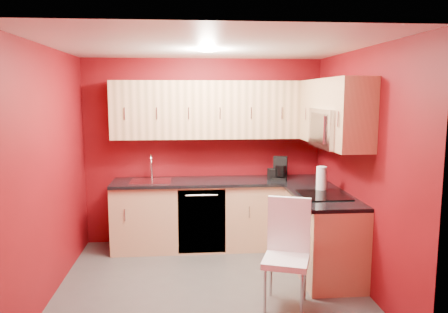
{
  "coord_description": "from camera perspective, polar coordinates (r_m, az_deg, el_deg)",
  "views": [
    {
      "loc": [
        -0.23,
        -4.42,
        2.02
      ],
      "look_at": [
        0.2,
        0.55,
        1.31
      ],
      "focal_mm": 35.0,
      "sensor_mm": 36.0,
      "label": 1
    }
  ],
  "objects": [
    {
      "name": "wall_right",
      "position": [
        4.85,
        17.31,
        -1.45
      ],
      "size": [
        0.0,
        3.0,
        3.0
      ],
      "primitive_type": "plane",
      "rotation": [
        1.57,
        0.0,
        -1.57
      ],
      "color": "maroon",
      "rests_on": "floor"
    },
    {
      "name": "ceiling",
      "position": [
        4.46,
        -2.02,
        14.23
      ],
      "size": [
        3.2,
        3.2,
        0.0
      ],
      "primitive_type": "plane",
      "rotation": [
        3.14,
        0.0,
        0.0
      ],
      "color": "white",
      "rests_on": "wall_back"
    },
    {
      "name": "countertop_right",
      "position": [
        5.03,
        12.79,
        -5.13
      ],
      "size": [
        0.63,
        1.27,
        0.04
      ],
      "primitive_type": "cube",
      "color": "black",
      "rests_on": "base_cabinets_right"
    },
    {
      "name": "wall_front",
      "position": [
        3.03,
        -0.45,
        -6.68
      ],
      "size": [
        3.2,
        0.0,
        3.2
      ],
      "primitive_type": "plane",
      "rotation": [
        -1.57,
        0.0,
        0.0
      ],
      "color": "maroon",
      "rests_on": "floor"
    },
    {
      "name": "sink",
      "position": [
        5.75,
        -9.54,
        -2.83
      ],
      "size": [
        0.52,
        0.42,
        0.35
      ],
      "color": "silver",
      "rests_on": "countertop_back"
    },
    {
      "name": "countertop_back",
      "position": [
        5.74,
        -0.54,
        -3.29
      ],
      "size": [
        2.8,
        0.63,
        0.04
      ],
      "primitive_type": "cube",
      "color": "black",
      "rests_on": "base_cabinets_back"
    },
    {
      "name": "dishwasher_front",
      "position": [
        5.57,
        -2.91,
        -8.48
      ],
      "size": [
        0.6,
        0.02,
        0.82
      ],
      "primitive_type": "cube",
      "color": "black",
      "rests_on": "base_cabinets_back"
    },
    {
      "name": "dining_chair",
      "position": [
        4.28,
        8.12,
        -12.58
      ],
      "size": [
        0.54,
        0.55,
        1.03
      ],
      "primitive_type": null,
      "rotation": [
        0.0,
        0.0,
        -0.35
      ],
      "color": "white",
      "rests_on": "floor"
    },
    {
      "name": "coffee_maker",
      "position": [
        5.8,
        7.3,
        -1.54
      ],
      "size": [
        0.24,
        0.28,
        0.3
      ],
      "primitive_type": null,
      "rotation": [
        0.0,
        0.0,
        -0.31
      ],
      "color": "black",
      "rests_on": "countertop_back"
    },
    {
      "name": "cooktop",
      "position": [
        4.99,
        12.86,
        -4.95
      ],
      "size": [
        0.5,
        0.55,
        0.01
      ],
      "primitive_type": "cube",
      "color": "black",
      "rests_on": "countertop_right"
    },
    {
      "name": "paper_towel",
      "position": [
        5.22,
        12.61,
        -2.84
      ],
      "size": [
        0.21,
        0.21,
        0.28
      ],
      "primitive_type": null,
      "rotation": [
        0.0,
        0.0,
        -0.4
      ],
      "color": "white",
      "rests_on": "countertop_right"
    },
    {
      "name": "floor",
      "position": [
        4.87,
        -1.86,
        -16.45
      ],
      "size": [
        3.2,
        3.2,
        0.0
      ],
      "primitive_type": "plane",
      "color": "#464441",
      "rests_on": "ground"
    },
    {
      "name": "downlight",
      "position": [
        4.75,
        -2.2,
        13.67
      ],
      "size": [
        0.2,
        0.2,
        0.01
      ],
      "primitive_type": "cylinder",
      "color": "white",
      "rests_on": "ceiling"
    },
    {
      "name": "base_cabinets_back",
      "position": [
        5.86,
        -0.54,
        -7.63
      ],
      "size": [
        2.8,
        0.6,
        0.87
      ],
      "primitive_type": "cube",
      "color": "tan",
      "rests_on": "floor"
    },
    {
      "name": "microwave",
      "position": [
        4.91,
        14.41,
        3.6
      ],
      "size": [
        0.42,
        0.76,
        0.42
      ],
      "color": "silver",
      "rests_on": "upper_cabinets_right"
    },
    {
      "name": "base_cabinets_right",
      "position": [
        5.17,
        12.74,
        -10.01
      ],
      "size": [
        0.6,
        1.3,
        0.87
      ],
      "primitive_type": "cube",
      "color": "tan",
      "rests_on": "floor"
    },
    {
      "name": "napkin_holder",
      "position": [
        5.83,
        6.44,
        -2.27
      ],
      "size": [
        0.14,
        0.14,
        0.14
      ],
      "primitive_type": null,
      "rotation": [
        0.0,
        0.0,
        0.12
      ],
      "color": "black",
      "rests_on": "countertop_back"
    },
    {
      "name": "wall_back",
      "position": [
        5.98,
        -2.68,
        0.66
      ],
      "size": [
        3.2,
        0.0,
        3.2
      ],
      "primitive_type": "plane",
      "rotation": [
        1.57,
        0.0,
        0.0
      ],
      "color": "maroon",
      "rests_on": "floor"
    },
    {
      "name": "wall_left",
      "position": [
        4.7,
        -21.84,
        -1.97
      ],
      "size": [
        0.0,
        3.0,
        3.0
      ],
      "primitive_type": "plane",
      "rotation": [
        1.57,
        0.0,
        1.57
      ],
      "color": "maroon",
      "rests_on": "floor"
    },
    {
      "name": "upper_cabinets_right",
      "position": [
        5.14,
        13.94,
        6.35
      ],
      "size": [
        0.35,
        1.55,
        0.75
      ],
      "color": "#E7B783",
      "rests_on": "wall_right"
    },
    {
      "name": "upper_cabinets_back",
      "position": [
        5.77,
        -0.66,
        6.13
      ],
      "size": [
        2.8,
        0.35,
        0.75
      ],
      "primitive_type": "cube",
      "color": "#E7B783",
      "rests_on": "wall_back"
    }
  ]
}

